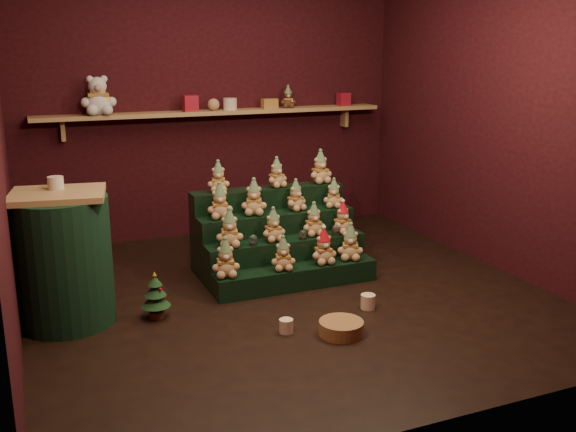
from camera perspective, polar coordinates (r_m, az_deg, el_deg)
name	(u,v)px	position (r m, az deg, el deg)	size (l,w,h in m)	color
ground	(288,294)	(5.23, -0.04, -6.99)	(4.00, 4.00, 0.00)	black
back_wall	(212,101)	(6.82, -6.79, 10.12)	(4.00, 0.10, 2.80)	black
front_wall	(455,165)	(3.11, 14.66, 4.39)	(4.00, 0.10, 2.80)	black
right_wall	(504,111)	(5.98, 18.64, 8.84)	(0.10, 4.00, 2.80)	black
back_shelf	(217,113)	(6.66, -6.34, 9.11)	(3.60, 0.26, 0.24)	tan
riser_tier_front	(296,277)	(5.34, 0.74, -5.47)	(1.40, 0.22, 0.18)	black
riser_tier_midfront	(286,259)	(5.51, -0.17, -3.86)	(1.40, 0.22, 0.36)	black
riser_tier_midback	(277,242)	(5.67, -1.02, -2.34)	(1.40, 0.22, 0.54)	black
riser_tier_back	(268,226)	(5.84, -1.82, -0.92)	(1.40, 0.22, 0.72)	black
teddy_0	(225,258)	(5.07, -5.58, -3.72)	(0.22, 0.20, 0.31)	tan
teddy_1	(283,253)	(5.21, -0.44, -3.34)	(0.20, 0.18, 0.28)	tan
teddy_2	(324,246)	(5.36, 3.19, -2.70)	(0.22, 0.19, 0.30)	tan
teddy_3	(350,242)	(5.48, 5.56, -2.31)	(0.22, 0.20, 0.31)	tan
teddy_4	(229,228)	(5.24, -5.22, -1.06)	(0.22, 0.20, 0.31)	tan
teddy_5	(273,225)	(5.36, -1.32, -0.79)	(0.20, 0.18, 0.28)	tan
teddy_6	(314,219)	(5.53, 2.30, -0.30)	(0.20, 0.18, 0.28)	tan
teddy_7	(343,218)	(5.62, 4.89, -0.15)	(0.20, 0.18, 0.28)	tan
teddy_8	(220,201)	(5.41, -6.09, 1.34)	(0.21, 0.19, 0.30)	tan
teddy_9	(254,197)	(5.51, -3.05, 1.69)	(0.22, 0.20, 0.31)	tan
teddy_10	(296,195)	(5.65, 0.69, 1.85)	(0.19, 0.17, 0.27)	tan
teddy_11	(334,193)	(5.78, 4.09, 2.02)	(0.18, 0.17, 0.26)	tan
teddy_12	(218,177)	(5.59, -6.21, 3.49)	(0.19, 0.17, 0.27)	tan
teddy_13	(277,173)	(5.76, -1.02, 3.88)	(0.19, 0.17, 0.26)	tan
teddy_14	(320,167)	(5.94, 2.90, 4.38)	(0.21, 0.19, 0.30)	tan
snow_globe_a	(253,240)	(5.27, -3.11, -2.14)	(0.07, 0.07, 0.09)	black
snow_globe_b	(303,235)	(5.43, 1.32, -1.66)	(0.06, 0.06, 0.08)	black
snow_globe_c	(336,230)	(5.56, 4.29, -1.24)	(0.07, 0.07, 0.10)	black
side_table	(63,259)	(4.84, -19.34, -3.64)	(0.71, 0.68, 0.97)	tan
table_ornament	(56,183)	(4.80, -19.96, 2.80)	(0.11, 0.11, 0.09)	beige
mini_christmas_tree	(156,296)	(4.83, -11.69, -6.94)	(0.21, 0.21, 0.36)	#4B291A
mug_left	(286,326)	(4.55, -0.16, -9.74)	(0.10, 0.10, 0.10)	beige
mug_right	(368,302)	(4.98, 7.12, -7.56)	(0.11, 0.11, 0.11)	beige
wicker_basket	(341,328)	(4.54, 4.75, -9.88)	(0.31, 0.31, 0.10)	#92613B
white_bear	(98,90)	(6.38, -16.56, 10.66)	(0.33, 0.29, 0.46)	silver
brown_bear	(288,97)	(6.87, 0.00, 10.53)	(0.16, 0.15, 0.23)	#4D2919
gift_tin_red_a	(190,103)	(6.55, -8.69, 9.87)	(0.14, 0.14, 0.16)	#AC1A2E
gift_tin_cream	(230,104)	(6.67, -5.17, 9.89)	(0.14, 0.14, 0.12)	beige
gift_tin_red_b	(344,99)	(7.17, 4.96, 10.30)	(0.12, 0.12, 0.14)	#AC1A2E
shelf_plush_ball	(214,105)	(6.62, -6.64, 9.81)	(0.12, 0.12, 0.12)	tan
scarf_gift_box	(270,104)	(6.81, -1.65, 9.96)	(0.16, 0.10, 0.10)	orange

